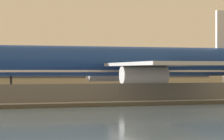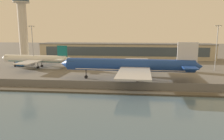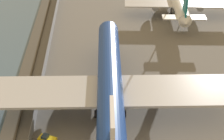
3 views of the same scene
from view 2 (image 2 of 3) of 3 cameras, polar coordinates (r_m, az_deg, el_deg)
ground_plane at (r=89.55m, az=1.30°, el=-2.35°), size 500.00×500.00×0.00m
shoreline_seawall at (r=69.71m, az=-0.06°, el=-5.85°), size 320.00×3.00×0.50m
perimeter_fence at (r=73.74m, az=0.30°, el=-4.04°), size 280.00×0.10×2.74m
cargo_jet_blue at (r=87.06m, az=5.06°, el=1.17°), size 56.48×48.75×15.33m
passenger_jet_white_teal at (r=122.70m, az=-19.19°, el=2.72°), size 39.91×34.22×11.98m
baggage_tug at (r=76.93m, az=12.35°, el=-4.10°), size 2.78×3.58×1.80m
ops_van at (r=130.57m, az=-22.83°, el=1.45°), size 5.49×2.97×2.48m
control_tower at (r=163.94m, az=-22.38°, el=11.85°), size 11.64×11.64×45.80m
terminal_building at (r=154.10m, az=3.57°, el=5.02°), size 119.17×16.28×10.66m
apron_light_mast_apron_west at (r=118.42m, az=25.68°, el=5.80°), size 3.20×0.40×22.14m
apron_light_mast_apron_east at (r=121.76m, az=-20.02°, el=6.27°), size 3.20×0.40×22.03m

